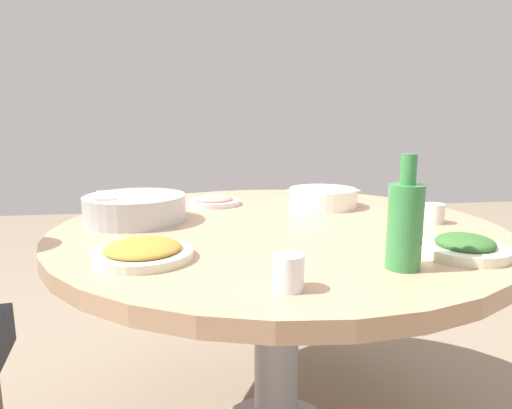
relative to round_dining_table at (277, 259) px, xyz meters
The scene contains 10 objects.
round_dining_table is the anchor object (origin of this frame).
rice_bowl 0.48m from the round_dining_table, 12.28° to the right, with size 0.32×0.32×0.09m.
soup_bowl 0.36m from the round_dining_table, 131.72° to the right, with size 0.27×0.25×0.07m.
dish_greens 0.56m from the round_dining_table, 134.64° to the left, with size 0.20×0.20×0.05m.
dish_tofu_braise 0.50m from the round_dining_table, 38.93° to the left, with size 0.23×0.23×0.04m.
dish_shrimp 0.41m from the round_dining_table, 62.14° to the right, with size 0.19×0.19×0.04m.
green_bottle 0.53m from the round_dining_table, 112.76° to the left, with size 0.08×0.08×0.25m.
tea_cup_near 0.56m from the round_dining_table, 81.19° to the left, with size 0.06×0.06×0.07m, color white.
tea_cup_far 0.51m from the round_dining_table, 166.36° to the right, with size 0.07×0.07×0.06m, color #BF533B.
tea_cup_side 0.51m from the round_dining_table, behind, with size 0.06×0.06×0.06m, color silver.
Camera 1 is at (0.26, 1.31, 1.09)m, focal length 30.86 mm.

